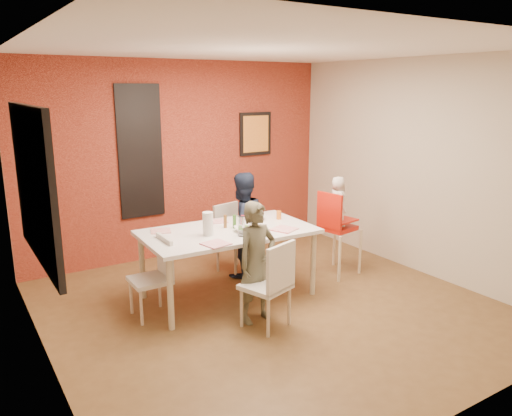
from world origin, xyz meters
TOP-DOWN VIEW (x-y plane):
  - ground at (0.00, 0.00)m, footprint 4.50×4.50m
  - ceiling at (0.00, 0.00)m, footprint 4.50×4.50m
  - wall_back at (0.00, 2.25)m, footprint 4.50×0.02m
  - wall_front at (0.00, -2.25)m, footprint 4.50×0.02m
  - wall_left at (-2.25, 0.00)m, footprint 0.02×4.50m
  - wall_right at (2.25, 0.00)m, footprint 0.02×4.50m
  - brick_accent_wall at (0.00, 2.23)m, footprint 4.50×0.02m
  - picture_window_frame at (-2.22, 0.20)m, footprint 0.05×1.70m
  - picture_window_pane at (-2.21, 0.20)m, footprint 0.02×1.55m
  - glassblock_strip at (-0.60, 2.21)m, footprint 0.55×0.03m
  - glassblock_surround at (-0.60, 2.21)m, footprint 0.60×0.03m
  - art_print_frame at (1.20, 2.21)m, footprint 0.54×0.03m
  - art_print_canvas at (1.20, 2.19)m, footprint 0.44×0.01m
  - dining_table at (-0.24, 0.51)m, footprint 1.93×1.12m
  - chair_near at (-0.26, -0.41)m, footprint 0.52×0.52m
  - chair_far at (0.21, 1.22)m, footprint 0.49×0.49m
  - chair_left at (-1.10, 0.50)m, footprint 0.39×0.39m
  - high_chair at (1.24, 0.39)m, footprint 0.52×0.52m
  - child_near at (-0.29, -0.17)m, footprint 0.48×0.35m
  - child_far at (0.23, 0.99)m, footprint 0.70×0.58m
  - toddler at (1.27, 0.40)m, footprint 0.28×0.35m
  - plate_near_left at (-0.60, 0.11)m, footprint 0.28×0.28m
  - plate_far_mid at (-0.16, 0.88)m, footprint 0.24×0.24m
  - plate_near_right at (0.30, 0.18)m, footprint 0.32×0.32m
  - plate_far_left at (-0.89, 0.85)m, footprint 0.27×0.27m
  - salad_bowl_a at (-0.12, 0.35)m, footprint 0.26×0.26m
  - salad_bowl_b at (0.26, 0.70)m, footprint 0.28×0.28m
  - wine_bottle at (0.04, 0.51)m, footprint 0.07×0.07m
  - wine_glass_a at (-0.23, 0.23)m, footprint 0.07×0.07m
  - wine_glass_b at (0.03, 0.44)m, footprint 0.07×0.07m
  - paper_towel_roll at (-0.52, 0.44)m, footprint 0.11×0.11m
  - condiment_red at (-0.07, 0.47)m, footprint 0.04×0.04m
  - condiment_green at (-0.14, 0.53)m, footprint 0.04×0.04m
  - condiment_brown at (-0.22, 0.60)m, footprint 0.04×0.04m
  - sippy_cup at (0.51, 0.59)m, footprint 0.06×0.06m

SIDE VIEW (x-z plane):
  - ground at x=0.00m, z-range 0.00..0.00m
  - chair_left at x=-1.10m, z-range 0.05..0.89m
  - chair_far at x=0.21m, z-range 0.05..0.92m
  - chair_near at x=-0.26m, z-range 0.05..0.95m
  - child_near at x=-0.29m, z-range 0.00..1.25m
  - high_chair at x=1.24m, z-range 0.11..1.19m
  - child_far at x=0.23m, z-range 0.00..1.32m
  - dining_table at x=-0.24m, z-range 0.32..1.11m
  - plate_far_mid at x=-0.16m, z-range 0.79..0.80m
  - plate_far_left at x=-0.89m, z-range 0.79..0.80m
  - plate_near_left at x=-0.60m, z-range 0.79..0.80m
  - plate_near_right at x=0.30m, z-range 0.79..0.80m
  - salad_bowl_b at x=0.26m, z-range 0.79..0.84m
  - salad_bowl_a at x=-0.12m, z-range 0.79..0.84m
  - sippy_cup at x=0.51m, z-range 0.79..0.89m
  - condiment_brown at x=-0.22m, z-range 0.79..0.93m
  - condiment_red at x=-0.07m, z-range 0.79..0.94m
  - condiment_green at x=-0.14m, z-range 0.79..0.94m
  - wine_glass_b at x=0.03m, z-range 0.79..1.00m
  - wine_glass_a at x=-0.23m, z-range 0.79..1.00m
  - paper_towel_roll at x=-0.52m, z-range 0.79..1.04m
  - wine_bottle at x=0.04m, z-range 0.79..1.05m
  - toddler at x=1.27m, z-range 0.63..1.26m
  - wall_back at x=0.00m, z-range 0.00..2.70m
  - wall_front at x=0.00m, z-range 0.00..2.70m
  - wall_left at x=-2.25m, z-range 0.00..2.70m
  - wall_right at x=2.25m, z-range 0.00..2.70m
  - brick_accent_wall at x=0.00m, z-range 0.00..2.70m
  - glassblock_strip at x=-0.60m, z-range 0.65..2.35m
  - glassblock_surround at x=-0.60m, z-range 0.62..2.38m
  - picture_window_frame at x=-2.22m, z-range 0.90..2.20m
  - picture_window_pane at x=-2.21m, z-range 0.98..2.12m
  - art_print_frame at x=1.20m, z-range 1.33..1.97m
  - art_print_canvas at x=1.20m, z-range 1.38..1.92m
  - ceiling at x=0.00m, z-range 2.69..2.71m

